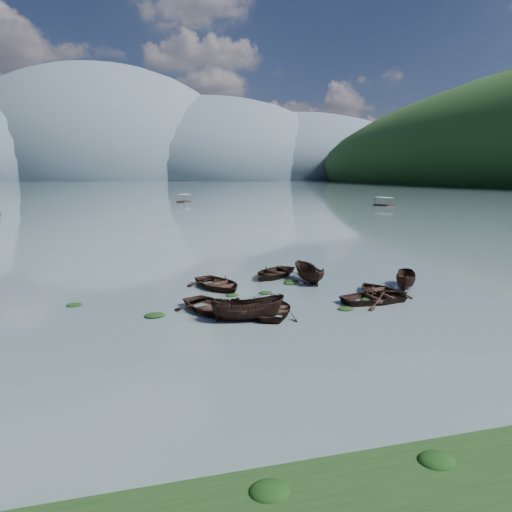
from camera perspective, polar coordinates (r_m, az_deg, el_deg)
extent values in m
plane|color=slate|center=(25.29, 7.07, -9.10)|extent=(2400.00, 2400.00, 0.00)
ellipsoid|color=#475666|center=(923.57, -18.25, 9.07)|extent=(520.00, 520.00, 340.00)
ellipsoid|color=#475666|center=(934.13, -5.75, 9.52)|extent=(520.00, 520.00, 260.00)
ellipsoid|color=#475666|center=(979.11, 4.86, 9.56)|extent=(520.00, 520.00, 220.00)
imported|color=black|center=(28.27, -5.46, -6.99)|extent=(5.27, 6.01, 1.03)
imported|color=black|center=(27.92, 2.36, -7.17)|extent=(4.61, 5.25, 0.90)
imported|color=black|center=(26.65, -1.03, -8.01)|extent=(4.44, 2.11, 1.65)
imported|color=black|center=(33.19, 15.25, -4.72)|extent=(3.45, 4.71, 0.95)
imported|color=black|center=(31.41, 14.89, -5.55)|extent=(5.29, 4.00, 1.03)
imported|color=black|center=(35.91, 18.20, -3.76)|extent=(3.34, 3.94, 1.47)
imported|color=black|center=(34.08, -4.77, -4.01)|extent=(5.10, 5.94, 1.04)
imported|color=black|center=(37.74, 2.17, -2.59)|extent=(6.18, 6.16, 1.05)
imported|color=black|center=(36.13, 6.56, -3.23)|extent=(1.68, 4.20, 1.61)
ellipsoid|color=black|center=(27.95, -12.54, -7.39)|extent=(1.22, 1.00, 0.27)
ellipsoid|color=black|center=(31.85, -3.01, -5.00)|extent=(0.90, 0.72, 0.20)
ellipsoid|color=black|center=(31.52, 13.98, -5.45)|extent=(1.19, 0.95, 0.26)
ellipsoid|color=black|center=(35.29, 4.25, -3.51)|extent=(0.95, 0.80, 0.21)
ellipsoid|color=black|center=(29.19, 11.14, -6.58)|extent=(1.04, 0.83, 0.22)
ellipsoid|color=black|center=(31.70, -21.77, -5.79)|extent=(1.01, 0.81, 0.21)
ellipsoid|color=black|center=(32.47, 1.20, -4.69)|extent=(0.99, 0.82, 0.21)
ellipsoid|color=black|center=(35.96, 4.48, -3.26)|extent=(1.14, 0.91, 0.25)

